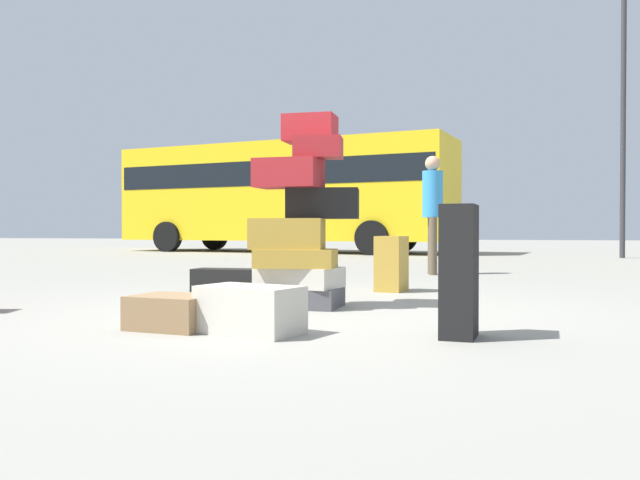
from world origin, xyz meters
TOP-DOWN VIEW (x-y plane):
  - ground_plane at (0.00, 0.00)m, footprint 80.00×80.00m
  - suitcase_tower at (-0.13, 0.27)m, footprint 0.92×0.66m
  - suitcase_black_foreground_far at (-1.26, 1.40)m, footprint 0.74×0.31m
  - suitcase_cream_right_side at (-0.05, -1.15)m, footprint 0.71×0.53m
  - suitcase_black_behind_tower at (1.22, -0.97)m, footprint 0.23×0.34m
  - suitcase_brown_upright_blue at (-0.61, -1.10)m, footprint 0.56×0.47m
  - suitcase_tan_left_side at (0.39, 1.86)m, footprint 0.33×0.39m
  - person_bearded_onlooker at (0.59, 4.63)m, footprint 0.30×0.34m
  - parked_bus at (-4.53, 13.41)m, footprint 10.33×4.22m
  - lamp_post at (4.39, 11.40)m, footprint 0.36×0.36m

SIDE VIEW (x-z plane):
  - ground_plane at x=0.00m, z-range 0.00..0.00m
  - suitcase_brown_upright_blue at x=-0.61m, z-range 0.00..0.22m
  - suitcase_black_foreground_far at x=-1.26m, z-range 0.00..0.24m
  - suitcase_cream_right_side at x=-0.05m, z-range 0.00..0.30m
  - suitcase_tan_left_side at x=0.39m, z-range 0.00..0.58m
  - suitcase_black_behind_tower at x=1.22m, z-range 0.00..0.80m
  - suitcase_tower at x=-0.13m, z-range -0.15..1.49m
  - person_bearded_onlooker at x=0.59m, z-range 0.17..1.90m
  - parked_bus at x=-4.53m, z-range 0.26..3.41m
  - lamp_post at x=4.39m, z-range 0.97..7.67m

